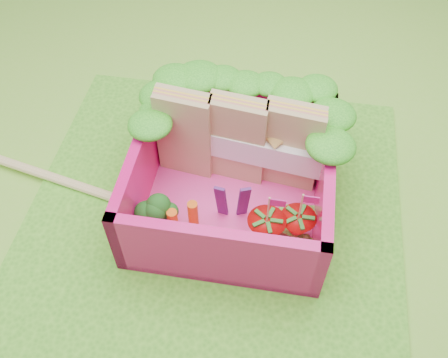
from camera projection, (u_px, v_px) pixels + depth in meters
name	position (u px, v px, depth m)	size (l,w,h in m)	color
ground	(214.00, 214.00, 3.54)	(14.00, 14.00, 0.00)	#87D23B
placemat	(214.00, 213.00, 3.53)	(2.60, 2.60, 0.03)	#4EAD27
bento_floor	(232.00, 200.00, 3.56)	(1.30, 1.30, 0.05)	#FF41A5
bento_box	(232.00, 178.00, 3.36)	(1.30, 1.30, 0.55)	#E91371
lettuce_ruffle	(243.00, 96.00, 3.38)	(1.43, 0.77, 0.11)	#1A8017
sandwich_stack	(238.00, 140.00, 3.42)	(1.26, 0.33, 0.69)	#A47956
broccoli	(157.00, 209.00, 3.26)	(0.31, 0.31, 0.25)	#619146
carrot_sticks	(183.00, 219.00, 3.28)	(0.19, 0.14, 0.25)	orange
purple_wedges	(232.00, 201.00, 3.28)	(0.22, 0.06, 0.38)	#5A1C63
strawberry_left	(266.00, 231.00, 3.21)	(0.25, 0.25, 0.49)	red
strawberry_right	(297.00, 227.00, 3.23)	(0.23, 0.23, 0.47)	red
snap_peas	(285.00, 231.00, 3.33)	(0.60, 0.51, 0.05)	green
chopsticks	(65.00, 182.00, 3.66)	(2.03, 0.48, 0.05)	#E2B87C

